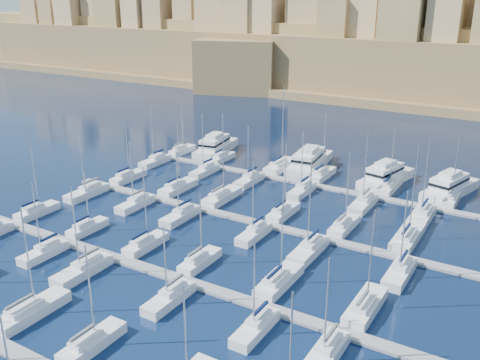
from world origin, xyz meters
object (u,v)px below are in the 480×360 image
Objects in this scene: motor_yacht_b at (309,161)px; motor_yacht_d at (450,187)px; sailboat_2 at (31,311)px; motor_yacht_c at (386,176)px; motor_yacht_a at (215,146)px.

motor_yacht_b and motor_yacht_d have the same top height.
sailboat_2 is 72.94m from motor_yacht_c.
motor_yacht_d is (12.59, -0.01, -0.00)m from motor_yacht_c.
motor_yacht_b is 30.19m from motor_yacht_d.
motor_yacht_c is 1.00× the size of motor_yacht_d.
sailboat_2 is 70.71m from motor_yacht_b.
motor_yacht_d is at bearing 62.76° from sailboat_2.
motor_yacht_b is at bearing 177.53° from motor_yacht_d.
sailboat_2 is 0.85× the size of motor_yacht_a.
motor_yacht_d is (35.62, 69.20, 0.97)m from sailboat_2.
motor_yacht_a is at bearing -177.86° from motor_yacht_b.
sailboat_2 is 77.83m from motor_yacht_d.
motor_yacht_d is at bearing -0.05° from motor_yacht_c.
sailboat_2 reaches higher than motor_yacht_b.
motor_yacht_b is (5.46, 70.50, 0.97)m from sailboat_2.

